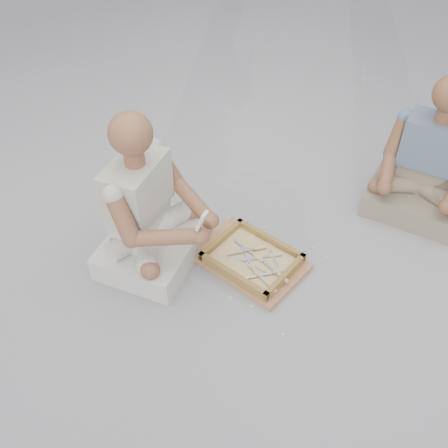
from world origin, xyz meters
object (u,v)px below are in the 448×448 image
Objects in this scene: craftsman at (149,215)px; tool_tray at (252,259)px; carved_panel at (249,260)px; companion at (426,170)px.

tool_tray is at bearing 103.42° from craftsman.
tool_tray reaches higher than carved_panel.
craftsman is at bearing -155.72° from tool_tray.
tool_tray is (0.02, -0.02, 0.04)m from carved_panel.
carved_panel is 1.14m from companion.
tool_tray is 0.55× the size of craftsman.
carved_panel is at bearing 52.90° from companion.
carved_panel is 0.05m from tool_tray.
companion reaches higher than carved_panel.
companion is at bearing 56.97° from carved_panel.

